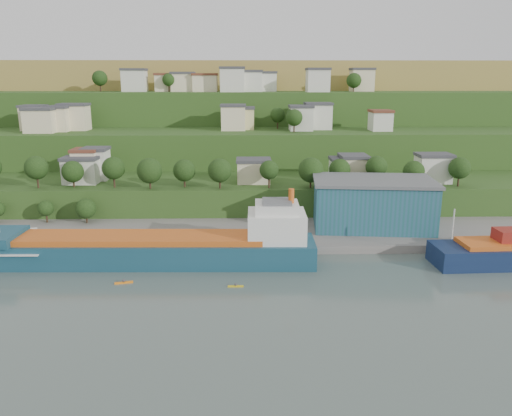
{
  "coord_description": "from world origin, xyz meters",
  "views": [
    {
      "loc": [
        6.24,
        -95.11,
        39.68
      ],
      "look_at": [
        8.72,
        15.0,
        11.35
      ],
      "focal_mm": 35.0,
      "sensor_mm": 36.0,
      "label": 1
    }
  ],
  "objects_px": {
    "caravan": "(24,235)",
    "warehouse": "(372,203)",
    "kayak_orange": "(124,282)",
    "cargo_ship_near": "(160,250)"
  },
  "relations": [
    {
      "from": "caravan",
      "to": "warehouse",
      "type": "bearing_deg",
      "value": -4.48
    },
    {
      "from": "caravan",
      "to": "kayak_orange",
      "type": "bearing_deg",
      "value": -48.69
    },
    {
      "from": "kayak_orange",
      "to": "caravan",
      "type": "bearing_deg",
      "value": 127.3
    },
    {
      "from": "warehouse",
      "to": "cargo_ship_near",
      "type": "bearing_deg",
      "value": -152.89
    },
    {
      "from": "cargo_ship_near",
      "to": "caravan",
      "type": "height_order",
      "value": "cargo_ship_near"
    },
    {
      "from": "cargo_ship_near",
      "to": "kayak_orange",
      "type": "xyz_separation_m",
      "value": [
        -5.57,
        -11.58,
        -2.75
      ]
    },
    {
      "from": "cargo_ship_near",
      "to": "caravan",
      "type": "relative_size",
      "value": 12.59
    },
    {
      "from": "cargo_ship_near",
      "to": "kayak_orange",
      "type": "distance_m",
      "value": 13.14
    },
    {
      "from": "warehouse",
      "to": "kayak_orange",
      "type": "distance_m",
      "value": 66.75
    },
    {
      "from": "cargo_ship_near",
      "to": "warehouse",
      "type": "height_order",
      "value": "cargo_ship_near"
    }
  ]
}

